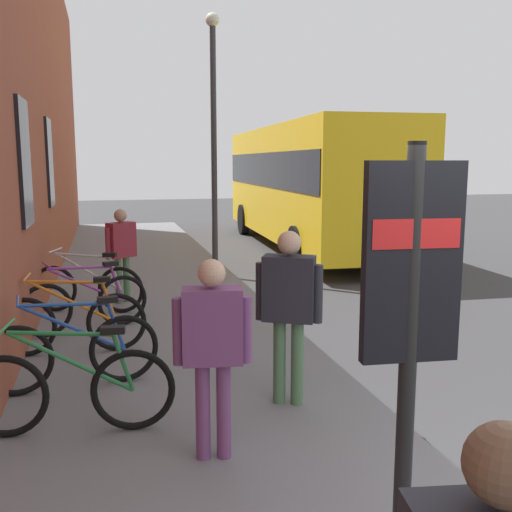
{
  "coord_description": "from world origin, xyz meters",
  "views": [
    {
      "loc": [
        -2.43,
        2.5,
        2.41
      ],
      "look_at": [
        4.72,
        0.66,
        1.22
      ],
      "focal_mm": 40.92,
      "sensor_mm": 36.0,
      "label": 1
    }
  ],
  "objects_px": {
    "pedestrian_near_bus": "(121,246)",
    "pedestrian_crossing_street": "(289,300)",
    "city_bus": "(307,180)",
    "transit_info_sign": "(411,290)",
    "pedestrian_by_facade": "(212,339)",
    "street_lamp": "(214,122)",
    "bicycle_mid_rack": "(86,303)",
    "bicycle_end_of_row": "(72,322)",
    "bicycle_leaning_wall": "(88,287)",
    "bicycle_under_window": "(73,352)",
    "bicycle_by_door": "(71,390)"
  },
  "relations": [
    {
      "from": "pedestrian_near_bus",
      "to": "bicycle_end_of_row",
      "type": "bearing_deg",
      "value": 165.24
    },
    {
      "from": "city_bus",
      "to": "pedestrian_by_facade",
      "type": "relative_size",
      "value": 6.72
    },
    {
      "from": "bicycle_by_door",
      "to": "bicycle_end_of_row",
      "type": "xyz_separation_m",
      "value": [
        2.2,
        0.1,
        0.0
      ]
    },
    {
      "from": "street_lamp",
      "to": "bicycle_under_window",
      "type": "bearing_deg",
      "value": 156.94
    },
    {
      "from": "city_bus",
      "to": "street_lamp",
      "type": "bearing_deg",
      "value": 137.6
    },
    {
      "from": "pedestrian_by_facade",
      "to": "street_lamp",
      "type": "bearing_deg",
      "value": -10.53
    },
    {
      "from": "bicycle_leaning_wall",
      "to": "street_lamp",
      "type": "bearing_deg",
      "value": -40.84
    },
    {
      "from": "bicycle_mid_rack",
      "to": "transit_info_sign",
      "type": "relative_size",
      "value": 0.71
    },
    {
      "from": "pedestrian_near_bus",
      "to": "street_lamp",
      "type": "bearing_deg",
      "value": -39.55
    },
    {
      "from": "bicycle_under_window",
      "to": "pedestrian_by_facade",
      "type": "bearing_deg",
      "value": -147.09
    },
    {
      "from": "bicycle_by_door",
      "to": "bicycle_leaning_wall",
      "type": "xyz_separation_m",
      "value": [
        4.21,
        -0.03,
        0.0
      ]
    },
    {
      "from": "city_bus",
      "to": "pedestrian_near_bus",
      "type": "bearing_deg",
      "value": 138.71
    },
    {
      "from": "bicycle_leaning_wall",
      "to": "pedestrian_near_bus",
      "type": "height_order",
      "value": "pedestrian_near_bus"
    },
    {
      "from": "street_lamp",
      "to": "pedestrian_near_bus",
      "type": "bearing_deg",
      "value": 140.45
    },
    {
      "from": "bicycle_end_of_row",
      "to": "pedestrian_crossing_street",
      "type": "bearing_deg",
      "value": -134.72
    },
    {
      "from": "bicycle_mid_rack",
      "to": "city_bus",
      "type": "relative_size",
      "value": 0.16
    },
    {
      "from": "bicycle_mid_rack",
      "to": "city_bus",
      "type": "bearing_deg",
      "value": -37.52
    },
    {
      "from": "bicycle_mid_rack",
      "to": "bicycle_leaning_wall",
      "type": "relative_size",
      "value": 1.0
    },
    {
      "from": "bicycle_leaning_wall",
      "to": "bicycle_mid_rack",
      "type": "bearing_deg",
      "value": -179.83
    },
    {
      "from": "city_bus",
      "to": "transit_info_sign",
      "type": "bearing_deg",
      "value": 163.11
    },
    {
      "from": "bicycle_by_door",
      "to": "bicycle_under_window",
      "type": "relative_size",
      "value": 1.0
    },
    {
      "from": "pedestrian_by_facade",
      "to": "pedestrian_crossing_street",
      "type": "height_order",
      "value": "pedestrian_crossing_street"
    },
    {
      "from": "bicycle_end_of_row",
      "to": "city_bus",
      "type": "relative_size",
      "value": 0.17
    },
    {
      "from": "bicycle_by_door",
      "to": "city_bus",
      "type": "distance_m",
      "value": 12.31
    },
    {
      "from": "bicycle_mid_rack",
      "to": "transit_info_sign",
      "type": "xyz_separation_m",
      "value": [
        -5.28,
        -1.92,
        1.21
      ]
    },
    {
      "from": "pedestrian_near_bus",
      "to": "street_lamp",
      "type": "height_order",
      "value": "street_lamp"
    },
    {
      "from": "bicycle_by_door",
      "to": "pedestrian_by_facade",
      "type": "relative_size",
      "value": 1.12
    },
    {
      "from": "bicycle_by_door",
      "to": "street_lamp",
      "type": "xyz_separation_m",
      "value": [
        7.13,
        -2.55,
        2.71
      ]
    },
    {
      "from": "transit_info_sign",
      "to": "city_bus",
      "type": "xyz_separation_m",
      "value": [
        12.86,
        -3.9,
        0.2
      ]
    },
    {
      "from": "bicycle_by_door",
      "to": "pedestrian_by_facade",
      "type": "xyz_separation_m",
      "value": [
        -0.7,
        -1.09,
        0.57
      ]
    },
    {
      "from": "city_bus",
      "to": "pedestrian_near_bus",
      "type": "height_order",
      "value": "city_bus"
    },
    {
      "from": "bicycle_by_door",
      "to": "bicycle_end_of_row",
      "type": "distance_m",
      "value": 2.21
    },
    {
      "from": "bicycle_under_window",
      "to": "pedestrian_crossing_street",
      "type": "height_order",
      "value": "pedestrian_crossing_street"
    },
    {
      "from": "bicycle_under_window",
      "to": "city_bus",
      "type": "height_order",
      "value": "city_bus"
    },
    {
      "from": "bicycle_by_door",
      "to": "street_lamp",
      "type": "bearing_deg",
      "value": -19.69
    },
    {
      "from": "pedestrian_near_bus",
      "to": "pedestrian_by_facade",
      "type": "height_order",
      "value": "pedestrian_by_facade"
    },
    {
      "from": "bicycle_under_window",
      "to": "street_lamp",
      "type": "height_order",
      "value": "street_lamp"
    },
    {
      "from": "pedestrian_by_facade",
      "to": "pedestrian_crossing_street",
      "type": "distance_m",
      "value": 1.23
    },
    {
      "from": "bicycle_end_of_row",
      "to": "bicycle_leaning_wall",
      "type": "xyz_separation_m",
      "value": [
        2.0,
        -0.13,
        0.0
      ]
    },
    {
      "from": "bicycle_leaning_wall",
      "to": "bicycle_by_door",
      "type": "bearing_deg",
      "value": 179.65
    },
    {
      "from": "pedestrian_near_bus",
      "to": "pedestrian_crossing_street",
      "type": "relative_size",
      "value": 0.92
    },
    {
      "from": "transit_info_sign",
      "to": "pedestrian_near_bus",
      "type": "height_order",
      "value": "transit_info_sign"
    },
    {
      "from": "pedestrian_by_facade",
      "to": "city_bus",
      "type": "bearing_deg",
      "value": -22.57
    },
    {
      "from": "pedestrian_by_facade",
      "to": "street_lamp",
      "type": "xyz_separation_m",
      "value": [
        7.83,
        -1.46,
        2.14
      ]
    },
    {
      "from": "bicycle_end_of_row",
      "to": "pedestrian_crossing_street",
      "type": "distance_m",
      "value": 2.98
    },
    {
      "from": "pedestrian_near_bus",
      "to": "pedestrian_crossing_street",
      "type": "bearing_deg",
      "value": -162.88
    },
    {
      "from": "bicycle_by_door",
      "to": "bicycle_leaning_wall",
      "type": "distance_m",
      "value": 4.21
    },
    {
      "from": "bicycle_leaning_wall",
      "to": "bicycle_end_of_row",
      "type": "bearing_deg",
      "value": 176.43
    },
    {
      "from": "bicycle_leaning_wall",
      "to": "pedestrian_crossing_street",
      "type": "xyz_separation_m",
      "value": [
        -4.06,
        -1.95,
        0.63
      ]
    },
    {
      "from": "bicycle_under_window",
      "to": "pedestrian_by_facade",
      "type": "height_order",
      "value": "pedestrian_by_facade"
    }
  ]
}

